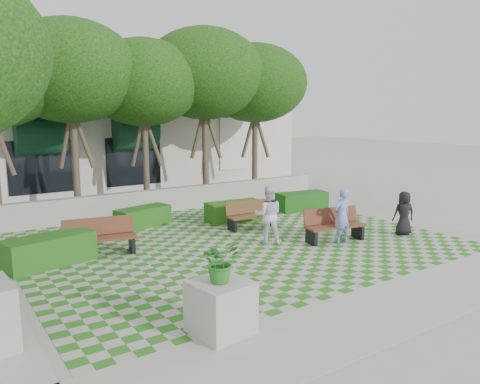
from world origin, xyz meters
TOP-DOWN VIEW (x-y plane):
  - ground at (0.00, 0.00)m, footprint 90.00×90.00m
  - lawn at (0.00, 1.00)m, footprint 12.00×12.00m
  - sidewalk_south at (0.00, -4.70)m, footprint 16.00×2.00m
  - retaining_wall at (0.00, 6.20)m, footprint 15.00×0.36m
  - bench_east at (2.52, -0.55)m, footprint 1.96×0.96m
  - bench_mid at (1.39, 2.16)m, footprint 1.76×0.67m
  - bench_west at (-3.75, 2.03)m, footprint 1.99×1.00m
  - hedge_east at (4.75, 3.38)m, footprint 2.12×1.10m
  - hedge_midright at (1.48, 3.32)m, footprint 2.05×0.96m
  - hedge_midleft at (-1.53, 4.38)m, footprint 2.01×1.19m
  - hedge_west at (-5.08, 1.90)m, footprint 2.31×1.33m
  - planter_front at (-3.45, -3.70)m, footprint 1.05×1.05m
  - person_blue at (2.56, -0.83)m, footprint 0.61×0.40m
  - person_dark at (4.85, -1.29)m, footprint 0.81×0.69m
  - person_white at (0.73, 0.37)m, footprint 1.06×1.01m
  - tree_row at (-1.86, 5.95)m, footprint 17.70×13.40m
  - building at (0.93, 14.08)m, footprint 18.00×8.92m

SIDE VIEW (x-z plane):
  - ground at x=0.00m, z-range 0.00..0.00m
  - sidewalk_south at x=0.00m, z-range 0.00..0.01m
  - lawn at x=0.00m, z-range 0.01..0.01m
  - hedge_midleft at x=-1.53m, z-range 0.00..0.66m
  - hedge_midright at x=1.48m, z-range 0.00..0.70m
  - hedge_east at x=4.75m, z-range 0.00..0.71m
  - hedge_west at x=-5.08m, z-range 0.00..0.76m
  - bench_mid at x=1.39m, z-range -0.02..0.89m
  - retaining_wall at x=0.00m, z-range 0.00..0.90m
  - bench_east at x=2.52m, z-range -0.02..0.97m
  - bench_west at x=-3.75m, z-range -0.02..0.98m
  - planter_front at x=-3.45m, z-range -0.16..1.52m
  - person_dark at x=4.85m, z-range 0.00..1.39m
  - person_blue at x=2.56m, z-range 0.00..1.64m
  - person_white at x=0.73m, z-range 0.00..1.72m
  - building at x=0.93m, z-range -0.06..5.09m
  - tree_row at x=-1.86m, z-range 1.47..8.88m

